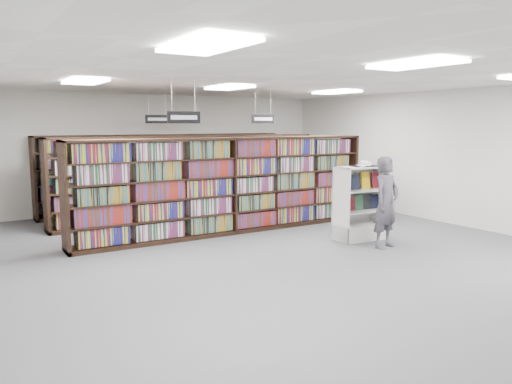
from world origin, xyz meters
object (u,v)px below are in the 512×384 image
endcap_display (359,215)px  bookshelf_row_near (230,185)px  shopper (386,203)px  open_book (366,165)px

endcap_display → bookshelf_row_near: bearing=138.7°
shopper → bookshelf_row_near: bearing=113.1°
bookshelf_row_near → endcap_display: bearing=-44.7°
bookshelf_row_near → endcap_display: size_ratio=4.58×
endcap_display → open_book: bearing=-22.7°
open_book → shopper: (-0.18, -0.76, -0.67)m
bookshelf_row_near → open_book: bearing=-44.0°
bookshelf_row_near → shopper: size_ratio=3.95×
bookshelf_row_near → open_book: (2.09, -2.02, 0.51)m
endcap_display → shopper: 0.90m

